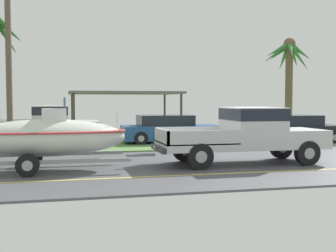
# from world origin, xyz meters

# --- Properties ---
(ground) EXTENTS (36.00, 22.00, 0.11)m
(ground) POSITION_xyz_m (0.00, 8.38, -0.01)
(ground) COLOR #4C4C51
(pickup_truck_towing) EXTENTS (5.74, 2.03, 1.87)m
(pickup_truck_towing) POSITION_xyz_m (0.48, -0.06, 1.04)
(pickup_truck_towing) COLOR silver
(pickup_truck_towing) RESTS_ON ground
(boat_on_trailer) EXTENTS (5.92, 2.22, 2.18)m
(boat_on_trailer) POSITION_xyz_m (-6.11, -0.06, 1.00)
(boat_on_trailer) COLOR gray
(boat_on_trailer) RESTS_ON ground
(parked_pickup_background) EXTENTS (5.45, 2.15, 1.85)m
(parked_pickup_background) POSITION_xyz_m (-6.21, 7.81, 1.03)
(parked_pickup_background) COLOR silver
(parked_pickup_background) RESTS_ON ground
(parked_sedan_near) EXTENTS (4.66, 1.91, 1.38)m
(parked_sedan_near) POSITION_xyz_m (-0.58, 7.29, 0.67)
(parked_sedan_near) COLOR #234C89
(parked_sedan_near) RESTS_ON ground
(parked_sedan_far) EXTENTS (4.63, 1.92, 1.38)m
(parked_sedan_far) POSITION_xyz_m (5.37, 5.76, 0.67)
(parked_sedan_far) COLOR black
(parked_sedan_far) RESTS_ON ground
(carport_awning) EXTENTS (6.62, 4.78, 2.63)m
(carport_awning) POSITION_xyz_m (-1.99, 13.15, 2.51)
(carport_awning) COLOR #4C4238
(carport_awning) RESTS_ON ground
(palm_tree_mid) EXTENTS (3.33, 3.50, 5.76)m
(palm_tree_mid) POSITION_xyz_m (7.34, 9.96, 4.27)
(palm_tree_mid) COLOR brown
(palm_tree_mid) RESTS_ON ground
(utility_pole) EXTENTS (0.24, 1.80, 7.09)m
(utility_pole) POSITION_xyz_m (-7.66, 4.82, 3.70)
(utility_pole) COLOR brown
(utility_pole) RESTS_ON ground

